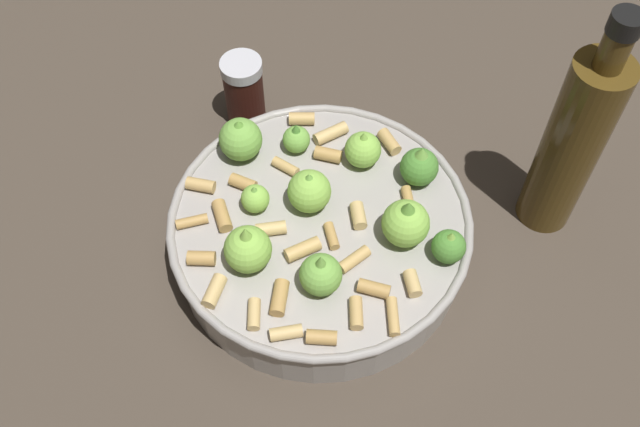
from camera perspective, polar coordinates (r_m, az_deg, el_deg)
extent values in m
plane|color=#42382D|center=(0.70, 0.00, -2.85)|extent=(2.40, 2.40, 0.00)
cylinder|color=#9E9993|center=(0.68, 0.00, -1.71)|extent=(0.27, 0.27, 0.05)
torus|color=#9E9993|center=(0.66, 0.00, -0.49)|extent=(0.28, 0.28, 0.01)
sphere|color=#8CC64C|center=(0.66, -5.15, 1.00)|extent=(0.03, 0.03, 0.03)
cone|color=#75B247|center=(0.65, -5.23, 1.66)|extent=(0.01, 0.01, 0.01)
sphere|color=#8CC64C|center=(0.62, -5.66, -2.81)|extent=(0.04, 0.04, 0.04)
cone|color=#8CC64C|center=(0.60, -5.84, -1.70)|extent=(0.02, 0.02, 0.02)
sphere|color=#75B247|center=(0.69, -6.23, 5.78)|extent=(0.04, 0.04, 0.04)
cone|color=#609E38|center=(0.68, -6.38, 6.80)|extent=(0.02, 0.02, 0.01)
sphere|color=#8CC64C|center=(0.65, -0.84, 1.76)|extent=(0.04, 0.04, 0.04)
cone|color=#75B247|center=(0.64, -0.86, 2.73)|extent=(0.02, 0.02, 0.01)
sphere|color=#4C8933|center=(0.63, 10.03, -2.56)|extent=(0.03, 0.03, 0.03)
cone|color=#8CC64C|center=(0.62, 10.23, -1.83)|extent=(0.01, 0.01, 0.01)
sphere|color=#4C8933|center=(0.68, 7.76, 3.62)|extent=(0.04, 0.04, 0.04)
cone|color=#75B247|center=(0.66, 7.95, 4.63)|extent=(0.02, 0.02, 0.02)
sphere|color=#75B247|center=(0.70, -1.86, 5.81)|extent=(0.03, 0.03, 0.03)
cone|color=#4C8933|center=(0.69, -1.89, 6.59)|extent=(0.01, 0.01, 0.01)
sphere|color=#75B247|center=(0.61, 0.05, -4.80)|extent=(0.04, 0.04, 0.04)
cone|color=#75B247|center=(0.59, 0.05, -3.85)|extent=(0.01, 0.01, 0.02)
sphere|color=#8CC64C|center=(0.63, 6.72, -0.74)|extent=(0.04, 0.04, 0.04)
cone|color=#609E38|center=(0.62, 6.92, 0.38)|extent=(0.02, 0.02, 0.02)
sphere|color=#8CC64C|center=(0.68, 3.37, 5.00)|extent=(0.03, 0.03, 0.03)
cone|color=#8CC64C|center=(0.67, 3.44, 5.93)|extent=(0.01, 0.01, 0.01)
cylinder|color=tan|center=(0.72, -1.43, 7.43)|extent=(0.03, 0.02, 0.01)
cylinder|color=tan|center=(0.62, 4.23, -5.88)|extent=(0.03, 0.01, 0.01)
cylinder|color=tan|center=(0.65, 3.02, -0.15)|extent=(0.02, 0.03, 0.01)
cylinder|color=tan|center=(0.59, 0.13, -9.65)|extent=(0.03, 0.02, 0.01)
cylinder|color=tan|center=(0.69, 0.63, 4.64)|extent=(0.03, 0.01, 0.01)
cylinder|color=tan|center=(0.68, -6.04, 2.39)|extent=(0.03, 0.02, 0.01)
cylinder|color=tan|center=(0.66, -7.67, -0.17)|extent=(0.03, 0.03, 0.01)
cylinder|color=tan|center=(0.68, -9.31, 2.21)|extent=(0.03, 0.01, 0.01)
cylinder|color=tan|center=(0.71, 0.84, 6.28)|extent=(0.03, 0.03, 0.01)
cylinder|color=tan|center=(0.64, -9.26, -3.46)|extent=(0.03, 0.02, 0.01)
cylinder|color=tan|center=(0.64, 0.91, -1.76)|extent=(0.02, 0.03, 0.01)
cylinder|color=tan|center=(0.61, 2.85, -7.78)|extent=(0.02, 0.03, 0.01)
cylinder|color=tan|center=(0.63, -1.36, -2.82)|extent=(0.03, 0.03, 0.01)
cylinder|color=tan|center=(0.71, 5.44, 5.61)|extent=(0.03, 0.03, 0.01)
cylinder|color=tan|center=(0.66, -9.98, -0.61)|extent=(0.03, 0.02, 0.01)
cylinder|color=tan|center=(0.62, 7.25, -5.43)|extent=(0.02, 0.03, 0.01)
cylinder|color=tan|center=(0.61, 5.73, -8.02)|extent=(0.02, 0.03, 0.01)
cylinder|color=tan|center=(0.63, 2.68, -3.60)|extent=(0.03, 0.03, 0.01)
cylinder|color=tan|center=(0.61, -5.18, -7.85)|extent=(0.02, 0.03, 0.01)
cylinder|color=tan|center=(0.65, -3.85, -1.19)|extent=(0.03, 0.02, 0.01)
cylinder|color=tan|center=(0.60, -2.62, -9.31)|extent=(0.03, 0.02, 0.01)
cylinder|color=tan|center=(0.61, -3.18, -6.59)|extent=(0.02, 0.03, 0.01)
cylinder|color=tan|center=(0.62, -8.26, -6.02)|extent=(0.01, 0.03, 0.01)
cylinder|color=tan|center=(0.69, -2.72, 3.68)|extent=(0.03, 0.02, 0.01)
cylinder|color=tan|center=(0.67, 6.94, 0.96)|extent=(0.02, 0.03, 0.01)
cylinder|color=#33140F|center=(0.78, -5.92, 9.18)|extent=(0.04, 0.04, 0.07)
cylinder|color=silver|center=(0.75, -6.19, 11.31)|extent=(0.04, 0.04, 0.01)
cylinder|color=#4C3814|center=(0.68, 18.97, 4.85)|extent=(0.05, 0.05, 0.20)
cylinder|color=#4C3814|center=(0.60, 22.02, 11.79)|extent=(0.02, 0.02, 0.04)
cylinder|color=black|center=(0.59, 22.82, 13.55)|extent=(0.03, 0.03, 0.02)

